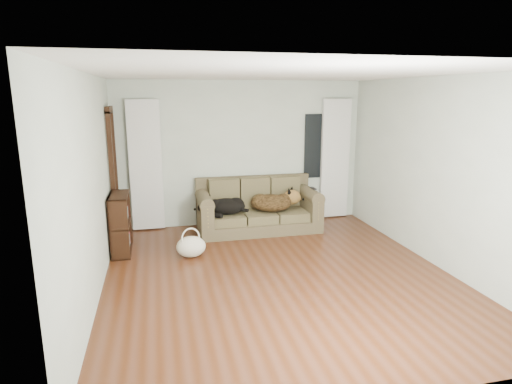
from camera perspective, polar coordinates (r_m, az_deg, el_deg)
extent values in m
plane|color=#441F0D|center=(5.82, 3.05, -11.00)|extent=(5.00, 5.00, 0.00)
plane|color=white|center=(5.32, 3.40, 15.52)|extent=(5.00, 5.00, 0.00)
cube|color=beige|center=(7.82, -1.95, 5.14)|extent=(4.50, 0.04, 2.60)
cube|color=beige|center=(5.26, -21.02, 0.47)|extent=(0.04, 5.00, 2.60)
cube|color=beige|center=(6.42, 22.89, 2.43)|extent=(0.04, 5.00, 2.60)
cube|color=white|center=(7.62, -14.49, 3.39)|extent=(0.55, 0.08, 2.25)
cube|color=white|center=(8.30, 10.48, 4.34)|extent=(0.55, 0.08, 2.25)
cube|color=black|center=(8.18, 8.15, 6.07)|extent=(0.50, 0.03, 1.20)
cube|color=black|center=(7.30, -18.42, 1.94)|extent=(0.07, 0.60, 2.10)
cube|color=#403224|center=(7.52, 0.31, -1.77)|extent=(2.10, 0.91, 0.86)
ellipsoid|color=black|center=(7.33, -4.25, -1.95)|extent=(0.72, 0.57, 0.27)
ellipsoid|color=black|center=(7.52, 2.34, -1.47)|extent=(0.87, 0.72, 0.33)
cube|color=black|center=(7.62, 7.66, 0.48)|extent=(0.06, 0.19, 0.02)
ellipsoid|color=silver|center=(6.43, -8.66, -7.20)|extent=(0.44, 0.35, 0.32)
cube|color=black|center=(6.75, -17.64, -3.67)|extent=(0.31, 0.74, 0.91)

